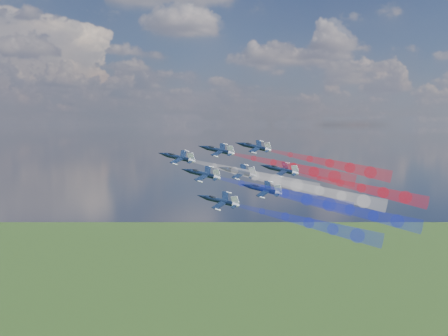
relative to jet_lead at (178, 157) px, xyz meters
name	(u,v)px	position (x,y,z in m)	size (l,w,h in m)	color
jet_lead	(178,157)	(0.00, 0.00, 0.00)	(11.02, 13.77, 3.67)	black
trail_lead	(255,175)	(23.10, -12.80, -5.37)	(4.59, 41.74, 4.59)	white
jet_inner_left	(202,174)	(5.95, -11.65, -4.68)	(11.02, 13.77, 3.67)	black
trail_inner_left	(285,193)	(29.05, -24.45, -10.06)	(4.59, 41.74, 4.59)	#1825CC
jet_inner_right	(218,150)	(14.48, 3.18, 2.12)	(11.02, 13.77, 3.67)	black
trail_inner_right	(293,167)	(37.59, -9.62, -3.25)	(4.59, 41.74, 4.59)	red
jet_outer_left	(220,201)	(8.56, -24.43, -11.65)	(11.02, 13.77, 3.67)	black
trail_outer_left	(309,223)	(31.67, -37.23, -17.02)	(4.59, 41.74, 4.59)	#1825CC
jet_center_third	(239,172)	(18.56, -9.23, -4.49)	(11.02, 13.77, 3.67)	black
trail_center_third	(320,191)	(41.66, -22.03, -9.87)	(4.59, 41.74, 4.59)	white
jet_outer_right	(255,147)	(28.32, 4.49, 3.11)	(11.02, 13.77, 3.67)	black
trail_outer_right	(330,163)	(51.43, -8.31, -2.26)	(4.59, 41.74, 4.59)	red
jet_rear_left	(263,189)	(23.25, -20.78, -9.08)	(11.02, 13.77, 3.67)	black
trail_rear_left	(350,210)	(46.35, -33.58, -14.46)	(4.59, 41.74, 4.59)	#1825CC
jet_rear_right	(281,170)	(33.56, -8.47, -4.12)	(11.02, 13.77, 3.67)	black
trail_rear_right	(361,188)	(56.66, -21.28, -9.49)	(4.59, 41.74, 4.59)	red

